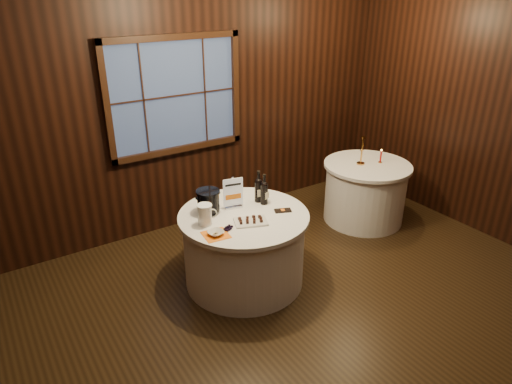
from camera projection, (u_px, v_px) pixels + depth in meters
ground at (305, 336)px, 3.99m from camera, size 6.00×6.00×0.00m
back_wall at (175, 104)px, 5.23m from camera, size 6.00×0.10×3.00m
main_table at (244, 248)px, 4.59m from camera, size 1.28×1.28×0.77m
side_table at (365, 192)px, 5.81m from camera, size 1.08×1.08×0.77m
sign_stand at (233, 197)px, 4.51m from camera, size 0.20×0.13×0.33m
port_bottle_left at (259, 188)px, 4.63m from camera, size 0.08×0.09×0.34m
port_bottle_right at (264, 191)px, 4.58m from camera, size 0.08×0.09×0.32m
ice_bucket at (208, 201)px, 4.41m from camera, size 0.23×0.23×0.24m
chocolate_plate at (251, 221)px, 4.27m from camera, size 0.36×0.30×0.04m
chocolate_box at (283, 211)px, 4.49m from camera, size 0.18×0.14×0.01m
grape_bunch at (229, 228)px, 4.14m from camera, size 0.17×0.09×0.04m
glass_pitcher at (205, 215)px, 4.20m from camera, size 0.19×0.14×0.20m
orange_napkin at (216, 235)px, 4.06m from camera, size 0.25×0.25×0.00m
cracker_bowl at (216, 233)px, 4.06m from camera, size 0.16×0.16×0.03m
brass_candlestick at (361, 154)px, 5.60m from camera, size 0.10×0.10×0.35m
red_candle at (381, 157)px, 5.66m from camera, size 0.05×0.05×0.18m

